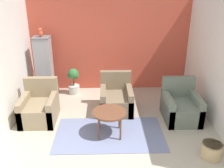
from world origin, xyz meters
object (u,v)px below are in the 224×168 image
object	(u,v)px
birdcage	(45,69)
parrot	(41,33)
armchair_middle	(116,100)
wicker_basket	(212,150)
armchair_left	(40,108)
armchair_right	(181,107)
potted_plant	(73,80)
coffee_table	(109,114)

from	to	relation	value
birdcage	parrot	bearing A→B (deg)	90.00
armchair_middle	wicker_basket	world-z (taller)	armchair_middle
armchair_left	birdcage	size ratio (longest dim) A/B	0.56
armchair_middle	wicker_basket	bearing A→B (deg)	-48.58
armchair_right	parrot	world-z (taller)	parrot
armchair_middle	potted_plant	xyz separation A→B (m)	(-1.09, 0.99, 0.10)
armchair_middle	birdcage	distance (m)	2.05
armchair_left	armchair_middle	distance (m)	1.71
armchair_left	armchair_middle	world-z (taller)	same
armchair_left	parrot	world-z (taller)	parrot
coffee_table	potted_plant	distance (m)	2.19
armchair_right	wicker_basket	distance (m)	1.34
armchair_middle	armchair_right	bearing A→B (deg)	-16.92
armchair_middle	birdcage	size ratio (longest dim) A/B	0.56
birdcage	potted_plant	world-z (taller)	birdcage
armchair_left	parrot	bearing A→B (deg)	95.55
wicker_basket	armchair_middle	bearing A→B (deg)	131.42
coffee_table	armchair_right	xyz separation A→B (m)	(1.55, 0.58, -0.18)
coffee_table	birdcage	size ratio (longest dim) A/B	0.42
coffee_table	potted_plant	xyz separation A→B (m)	(-0.91, 1.99, -0.08)
armchair_right	wicker_basket	size ratio (longest dim) A/B	2.47
armchair_left	wicker_basket	xyz separation A→B (m)	(3.20, -1.37, -0.12)
potted_plant	wicker_basket	bearing A→B (deg)	-46.14
armchair_left	armchair_middle	xyz separation A→B (m)	(1.67, 0.37, 0.00)
armchair_left	potted_plant	distance (m)	1.48
parrot	wicker_basket	world-z (taller)	parrot
birdcage	parrot	xyz separation A→B (m)	(0.00, 0.00, 0.92)
armchair_middle	potted_plant	size ratio (longest dim) A/B	1.24
parrot	coffee_table	bearing A→B (deg)	-49.53
potted_plant	wicker_basket	xyz separation A→B (m)	(2.63, -2.73, -0.22)
armchair_left	potted_plant	xyz separation A→B (m)	(0.58, 1.36, 0.10)
coffee_table	wicker_basket	size ratio (longest dim) A/B	1.87
armchair_right	wicker_basket	world-z (taller)	armchair_right
parrot	armchair_middle	bearing A→B (deg)	-26.47
armchair_left	wicker_basket	size ratio (longest dim) A/B	2.47
coffee_table	armchair_middle	size ratio (longest dim) A/B	0.76
birdcage	parrot	size ratio (longest dim) A/B	6.98
armchair_right	potted_plant	world-z (taller)	armchair_right
potted_plant	birdcage	bearing A→B (deg)	-171.90
coffee_table	birdcage	bearing A→B (deg)	130.50
armchair_left	potted_plant	bearing A→B (deg)	66.95
armchair_middle	birdcage	xyz separation A→B (m)	(-1.79, 0.89, 0.46)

